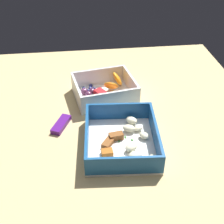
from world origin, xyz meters
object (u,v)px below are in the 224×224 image
fruit_bowl (104,91)px  candy_bar (61,124)px  pasta_container (123,140)px  paper_cup_liner (87,77)px

fruit_bowl → candy_bar: fruit_bowl is taller
pasta_container → fruit_bowl: fruit_bowl is taller
fruit_bowl → pasta_container: bearing=-173.7°
pasta_container → fruit_bowl: size_ratio=1.12×
fruit_bowl → paper_cup_liner: bearing=22.0°
pasta_container → paper_cup_liner: 30.89cm
fruit_bowl → paper_cup_liner: 10.83cm
paper_cup_liner → pasta_container: bearing=-168.3°
fruit_bowl → paper_cup_liner: fruit_bowl is taller
pasta_container → candy_bar: bearing=62.7°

